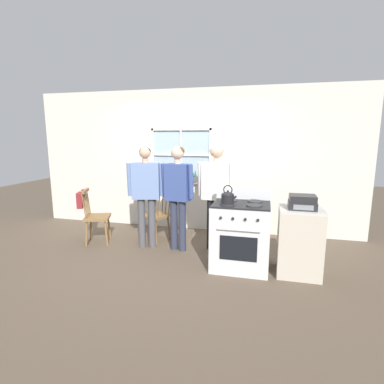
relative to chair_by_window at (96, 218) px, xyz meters
name	(u,v)px	position (x,y,z in m)	size (l,w,h in m)	color
ground_plane	(169,254)	(1.37, -0.20, -0.45)	(16.00, 16.00, 0.00)	brown
wall_back	(191,161)	(1.38, 1.20, 0.90)	(6.40, 0.16, 2.70)	silver
chair_by_window	(96,218)	(0.00, 0.00, 0.00)	(0.52, 0.54, 0.94)	olive
chair_near_wall	(157,216)	(0.96, 0.36, 0.00)	(0.53, 0.54, 0.94)	olive
person_elderly_left	(146,188)	(0.92, 0.02, 0.55)	(0.60, 0.32, 1.65)	#4C4C51
person_teen_center	(178,188)	(1.46, 0.02, 0.57)	(0.55, 0.27, 1.67)	#2D3347
person_adult_right	(216,186)	(2.04, 0.19, 0.60)	(0.59, 0.24, 1.70)	black
stove	(241,235)	(2.49, -0.42, 0.03)	(0.77, 0.68, 1.08)	silver
kettle	(228,197)	(2.32, -0.55, 0.58)	(0.21, 0.17, 0.25)	black
potted_plant	(194,178)	(1.46, 1.11, 0.58)	(0.15, 0.15, 0.25)	#42474C
handbag	(81,200)	(-0.22, -0.08, 0.32)	(0.24, 0.24, 0.31)	maroon
side_counter	(299,242)	(3.26, -0.44, 0.00)	(0.55, 0.50, 0.90)	beige
stereo	(302,202)	(3.26, -0.46, 0.54)	(0.34, 0.29, 0.18)	#232326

